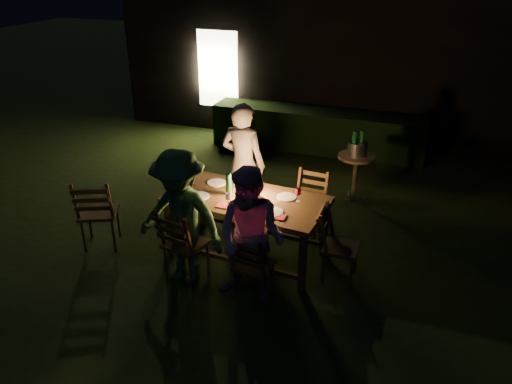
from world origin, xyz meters
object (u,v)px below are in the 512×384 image
(dining_table, at_px, (247,204))
(chair_end, at_px, (338,257))
(person_opp_right, at_px, (251,238))
(chair_near_right, at_px, (253,276))
(chair_far_right, at_px, (307,218))
(chair_far_left, at_px, (242,204))
(person_house_side, at_px, (243,164))
(side_table, at_px, (356,161))
(lantern, at_px, (252,186))
(person_opp_left, at_px, (181,218))
(ice_bucket, at_px, (357,149))
(bottle_table, at_px, (229,184))
(chair_near_left, at_px, (186,256))
(chair_spare, at_px, (100,224))
(bottle_bucket_a, at_px, (354,146))
(bottle_bucket_b, at_px, (361,145))

(dining_table, relative_size, chair_end, 2.17)
(dining_table, relative_size, person_opp_right, 1.28)
(chair_near_right, height_order, chair_far_right, chair_far_right)
(chair_far_left, relative_size, person_house_side, 0.53)
(person_opp_right, distance_m, side_table, 3.00)
(lantern, bearing_deg, side_table, 63.74)
(chair_far_left, relative_size, lantern, 2.73)
(side_table, bearing_deg, chair_far_right, -107.72)
(dining_table, bearing_deg, person_opp_left, -118.76)
(dining_table, bearing_deg, ice_bucket, 68.33)
(chair_far_left, bearing_deg, chair_far_right, 177.91)
(side_table, bearing_deg, chair_end, -85.34)
(person_opp_right, xyz_separation_m, bottle_table, (-0.62, 0.88, 0.16))
(chair_far_right, relative_size, ice_bucket, 3.23)
(person_opp_left, height_order, lantern, person_opp_left)
(person_opp_right, bearing_deg, person_opp_left, -180.00)
(person_opp_right, bearing_deg, lantern, 114.69)
(chair_near_left, distance_m, person_opp_right, 1.04)
(person_opp_right, relative_size, lantern, 4.65)
(ice_bucket, bearing_deg, side_table, 0.00)
(chair_far_left, distance_m, person_opp_left, 1.68)
(chair_far_right, relative_size, chair_end, 1.01)
(person_house_side, bearing_deg, chair_spare, 45.00)
(person_opp_right, relative_size, bottle_table, 5.81)
(chair_near_right, distance_m, bottle_table, 1.25)
(chair_far_left, xyz_separation_m, chair_far_right, (1.00, -0.09, 0.00))
(person_opp_left, height_order, side_table, person_opp_left)
(chair_end, height_order, person_house_side, person_house_side)
(chair_near_left, bearing_deg, dining_table, 65.08)
(chair_end, bearing_deg, chair_far_right, -144.73)
(chair_near_left, relative_size, chair_far_left, 1.06)
(chair_spare, bearing_deg, chair_near_right, -33.02)
(bottle_bucket_a, xyz_separation_m, bottle_bucket_b, (0.10, 0.08, 0.00))
(chair_near_left, height_order, chair_spare, chair_spare)
(chair_near_right, height_order, person_opp_right, person_opp_right)
(chair_near_left, bearing_deg, chair_far_right, 62.43)
(chair_end, height_order, bottle_bucket_a, bottle_bucket_a)
(chair_far_right, xyz_separation_m, bottle_table, (-0.87, -0.69, 0.68))
(chair_end, bearing_deg, lantern, -98.64)
(chair_far_left, bearing_deg, person_house_side, -92.93)
(chair_far_left, bearing_deg, chair_near_right, 118.23)
(bottle_table, bearing_deg, person_opp_right, -54.82)
(side_table, distance_m, ice_bucket, 0.20)
(chair_near_right, distance_m, chair_far_right, 1.54)
(chair_end, distance_m, lantern, 1.37)
(person_opp_left, relative_size, side_table, 2.18)
(chair_near_right, xyz_separation_m, bottle_table, (-0.63, 0.83, 0.70))
(chair_end, xyz_separation_m, person_opp_left, (-1.75, -0.66, 0.55))
(person_opp_right, height_order, side_table, person_opp_right)
(chair_near_right, distance_m, bottle_bucket_a, 2.97)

